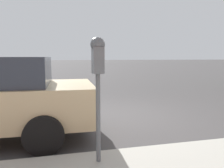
{
  "coord_description": "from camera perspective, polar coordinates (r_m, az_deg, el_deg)",
  "views": [
    {
      "loc": [
        -5.31,
        1.36,
        1.54
      ],
      "look_at": [
        -2.3,
        0.64,
        1.16
      ],
      "focal_mm": 35.0,
      "sensor_mm": 36.0,
      "label": 1
    }
  ],
  "objects": [
    {
      "name": "parking_meter",
      "position": [
        2.83,
        -3.73,
        4.33
      ],
      "size": [
        0.21,
        0.19,
        1.66
      ],
      "color": "#4C5156",
      "rests_on": "sidewalk"
    },
    {
      "name": "ground_plane",
      "position": [
        5.69,
        0.83,
        -8.65
      ],
      "size": [
        220.0,
        220.0,
        0.0
      ],
      "primitive_type": "plane",
      "color": "#3D3A3A"
    }
  ]
}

